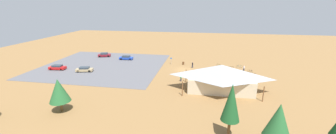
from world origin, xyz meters
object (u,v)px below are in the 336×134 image
at_px(bicycle_yellow_by_bin, 219,66).
at_px(bicycle_orange_back_row, 231,68).
at_px(bicycle_teal_yard_right, 239,66).
at_px(bicycle_white_yard_left, 245,73).
at_px(pine_midwest, 278,121).
at_px(car_maroon_back_corner, 104,55).
at_px(car_red_end_stall, 57,67).
at_px(bicycle_blue_trailside, 249,76).
at_px(bicycle_red_edge_north, 218,70).
at_px(bicycle_blue_mid_cluster, 233,74).
at_px(pine_center, 231,103).
at_px(bicycle_purple_yard_center, 220,68).
at_px(lot_sign, 171,60).
at_px(car_blue_second_row, 126,58).
at_px(visitor_by_pavilion, 181,78).
at_px(bike_pavilion, 221,76).
at_px(trash_bin, 183,63).
at_px(car_tan_inner_stall, 84,69).
at_px(visitor_at_bikes, 193,65).
at_px(bicycle_silver_near_sign, 227,69).
at_px(visitor_crossing_yard, 244,68).
at_px(pine_far_east, 59,90).
at_px(bicycle_green_yard_front, 231,71).
at_px(bicycle_teal_front_row, 236,71).

height_order(bicycle_yellow_by_bin, bicycle_orange_back_row, bicycle_yellow_by_bin).
bearing_deg(bicycle_teal_yard_right, bicycle_white_yard_left, 96.35).
distance_m(pine_midwest, car_maroon_back_corner, 61.06).
bearing_deg(car_red_end_stall, bicycle_blue_trailside, -177.55).
xyz_separation_m(bicycle_red_edge_north, car_maroon_back_corner, (38.55, -9.81, 0.41)).
distance_m(pine_midwest, bicycle_blue_mid_cluster, 29.98).
height_order(pine_center, bicycle_blue_trailside, pine_center).
bearing_deg(bicycle_purple_yard_center, bicycle_red_edge_north, 70.69).
xyz_separation_m(lot_sign, car_maroon_back_corner, (24.60, -5.19, -0.64)).
xyz_separation_m(bicycle_white_yard_left, car_blue_second_row, (36.60, -9.27, 0.37)).
xyz_separation_m(bicycle_teal_yard_right, bicycle_white_yard_left, (-0.70, 6.32, -0.00)).
relative_size(pine_midwest, visitor_by_pavilion, 3.72).
bearing_deg(bike_pavilion, bicycle_red_edge_north, -91.31).
bearing_deg(trash_bin, bicycle_orange_back_row, 171.30).
height_order(pine_center, car_maroon_back_corner, pine_center).
height_order(car_maroon_back_corner, car_tan_inner_stall, car_maroon_back_corner).
bearing_deg(visitor_at_bikes, bicycle_teal_yard_right, -169.91).
xyz_separation_m(bicycle_white_yard_left, bicycle_silver_near_sign, (4.48, -3.29, -0.01)).
bearing_deg(visitor_crossing_yard, bicycle_yellow_by_bin, -26.90).
relative_size(bike_pavilion, bicycle_blue_trailside, 12.17).
height_order(pine_center, car_red_end_stall, pine_center).
bearing_deg(visitor_at_bikes, bicycle_white_yard_left, 164.57).
bearing_deg(bicycle_red_edge_north, bicycle_purple_yard_center, -109.31).
height_order(pine_far_east, visitor_at_bikes, pine_far_east).
bearing_deg(bicycle_blue_trailside, bicycle_silver_near_sign, -49.82).
distance_m(trash_bin, car_tan_inner_stall, 28.61).
relative_size(pine_far_east, bicycle_red_edge_north, 4.62).
height_order(bicycle_red_edge_north, car_tan_inner_stall, car_tan_inner_stall).
bearing_deg(bicycle_green_yard_front, visitor_at_bikes, -15.59).
bearing_deg(bicycle_purple_yard_center, car_maroon_back_corner, -11.24).
height_order(car_tan_inner_stall, visitor_crossing_yard, visitor_crossing_yard).
xyz_separation_m(pine_center, bicycle_teal_yard_right, (-6.48, -35.11, -4.90)).
xyz_separation_m(pine_far_east, bicycle_teal_yard_right, (-34.49, -32.45, -3.51)).
distance_m(pine_center, bicycle_teal_yard_right, 36.04).
xyz_separation_m(car_tan_inner_stall, visitor_by_pavilion, (-26.98, 2.84, 0.19)).
xyz_separation_m(bicycle_blue_trailside, car_tan_inner_stall, (43.62, 2.63, 0.36)).
relative_size(bicycle_blue_mid_cluster, car_maroon_back_corner, 0.36).
relative_size(bicycle_silver_near_sign, visitor_crossing_yard, 0.96).
bearing_deg(bicycle_yellow_by_bin, car_blue_second_row, -6.06).
relative_size(bicycle_blue_mid_cluster, bicycle_teal_front_row, 0.92).
bearing_deg(trash_bin, visitor_crossing_yard, 167.27).
xyz_separation_m(bicycle_teal_front_row, car_maroon_back_corner, (43.38, -10.12, 0.38)).
bearing_deg(visitor_crossing_yard, bicycle_purple_yard_center, -10.02).
bearing_deg(trash_bin, car_red_end_stall, 18.11).
height_order(trash_bin, visitor_by_pavilion, visitor_by_pavilion).
bearing_deg(car_blue_second_row, bicycle_purple_yard_center, 169.94).
bearing_deg(pine_center, bicycle_purple_yard_center, -91.56).
xyz_separation_m(pine_far_east, visitor_crossing_yard, (-35.22, -28.90, -2.99)).
distance_m(lot_sign, bicycle_silver_near_sign, 16.81).
height_order(pine_far_east, pine_center, pine_center).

